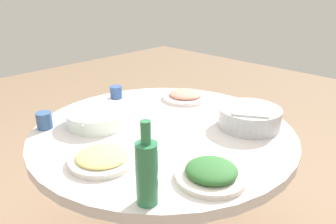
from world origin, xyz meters
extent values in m
cylinder|color=#99999E|center=(0.00, 0.00, 0.36)|extent=(0.14, 0.14, 0.67)
cylinder|color=silver|center=(0.00, 0.00, 0.72)|extent=(1.14, 1.14, 0.04)
cylinder|color=#B2B5BA|center=(-0.26, -0.28, 0.78)|extent=(0.27, 0.27, 0.09)
ellipsoid|color=white|center=(-0.26, -0.28, 0.79)|extent=(0.22, 0.22, 0.10)
cube|color=white|center=(-0.30, -0.22, 0.83)|extent=(0.16, 0.13, 0.01)
cylinder|color=white|center=(0.25, 0.17, 0.77)|extent=(0.28, 0.28, 0.06)
cylinder|color=#321A13|center=(0.25, 0.17, 0.77)|extent=(0.25, 0.25, 0.04)
cylinder|color=silver|center=(0.25, 0.17, 0.79)|extent=(0.17, 0.27, 0.01)
cylinder|color=white|center=(0.18, -0.36, 0.75)|extent=(0.25, 0.25, 0.02)
ellipsoid|color=tan|center=(0.18, -0.36, 0.77)|extent=(0.18, 0.18, 0.03)
cylinder|color=silver|center=(-0.39, 0.16, 0.75)|extent=(0.24, 0.24, 0.02)
ellipsoid|color=#2E652E|center=(-0.39, 0.16, 0.77)|extent=(0.17, 0.17, 0.05)
cylinder|color=white|center=(-0.05, 0.35, 0.75)|extent=(0.24, 0.24, 0.02)
ellipsoid|color=#D1BC6D|center=(-0.05, 0.35, 0.76)|extent=(0.19, 0.19, 0.03)
cylinder|color=#2E764C|center=(-0.33, 0.39, 0.84)|extent=(0.07, 0.07, 0.19)
cylinder|color=#2E764C|center=(-0.33, 0.39, 0.97)|extent=(0.03, 0.03, 0.07)
cylinder|color=#355592|center=(0.46, -0.10, 0.77)|extent=(0.07, 0.07, 0.07)
cylinder|color=#36578C|center=(0.37, 0.36, 0.78)|extent=(0.07, 0.07, 0.07)
camera|label=1|loc=(-0.94, 0.93, 1.36)|focal=35.43mm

